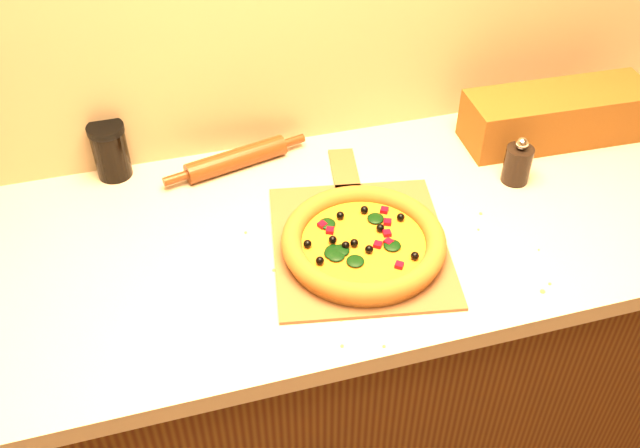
{
  "coord_description": "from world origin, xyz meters",
  "views": [
    {
      "loc": [
        -0.31,
        0.39,
        1.86
      ],
      "look_at": [
        -0.03,
        1.38,
        0.96
      ],
      "focal_mm": 40.0,
      "sensor_mm": 36.0,
      "label": 1
    }
  ],
  "objects_px": {
    "rolling_pin": "(236,159)",
    "dark_jar": "(110,151)",
    "pepper_grinder": "(518,163)",
    "pizza_peel": "(359,239)",
    "pizza": "(363,242)"
  },
  "relations": [
    {
      "from": "pizza_peel",
      "to": "dark_jar",
      "type": "relative_size",
      "value": 4.22
    },
    {
      "from": "pizza_peel",
      "to": "dark_jar",
      "type": "height_order",
      "value": "dark_jar"
    },
    {
      "from": "pizza_peel",
      "to": "pepper_grinder",
      "type": "height_order",
      "value": "pepper_grinder"
    },
    {
      "from": "rolling_pin",
      "to": "dark_jar",
      "type": "xyz_separation_m",
      "value": [
        -0.26,
        0.05,
        0.04
      ]
    },
    {
      "from": "pepper_grinder",
      "to": "dark_jar",
      "type": "relative_size",
      "value": 0.88
    },
    {
      "from": "pepper_grinder",
      "to": "rolling_pin",
      "type": "xyz_separation_m",
      "value": [
        -0.58,
        0.21,
        -0.02
      ]
    },
    {
      "from": "rolling_pin",
      "to": "pizza_peel",
      "type": "bearing_deg",
      "value": -58.43
    },
    {
      "from": "rolling_pin",
      "to": "dark_jar",
      "type": "relative_size",
      "value": 2.64
    },
    {
      "from": "pizza_peel",
      "to": "pizza",
      "type": "height_order",
      "value": "pizza"
    },
    {
      "from": "rolling_pin",
      "to": "pizza",
      "type": "bearing_deg",
      "value": -61.48
    },
    {
      "from": "pepper_grinder",
      "to": "rolling_pin",
      "type": "height_order",
      "value": "pepper_grinder"
    },
    {
      "from": "pepper_grinder",
      "to": "dark_jar",
      "type": "height_order",
      "value": "dark_jar"
    },
    {
      "from": "pepper_grinder",
      "to": "dark_jar",
      "type": "bearing_deg",
      "value": 162.84
    },
    {
      "from": "pizza",
      "to": "pepper_grinder",
      "type": "bearing_deg",
      "value": 18.24
    },
    {
      "from": "pizza",
      "to": "pepper_grinder",
      "type": "xyz_separation_m",
      "value": [
        0.39,
        0.13,
        0.02
      ]
    }
  ]
}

